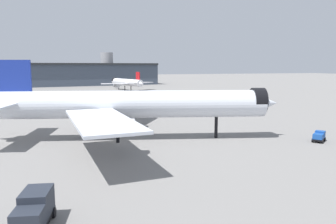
{
  "coord_description": "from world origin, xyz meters",
  "views": [
    {
      "loc": [
        -9.06,
        -57.51,
        13.63
      ],
      "look_at": [
        9.57,
        -0.33,
        5.07
      ],
      "focal_mm": 34.71,
      "sensor_mm": 36.0,
      "label": 1
    }
  ],
  "objects_px": {
    "service_truck_front": "(34,210)",
    "traffic_cone_wingtip": "(195,113)",
    "baggage_tug_wing": "(319,136)",
    "airliner_far_taxiway": "(127,82)",
    "airliner_near_gate": "(130,105)",
    "baggage_cart_trailing": "(136,110)"
  },
  "relations": [
    {
      "from": "service_truck_front",
      "to": "baggage_cart_trailing",
      "type": "height_order",
      "value": "service_truck_front"
    },
    {
      "from": "airliner_near_gate",
      "to": "airliner_far_taxiway",
      "type": "relative_size",
      "value": 1.61
    },
    {
      "from": "airliner_near_gate",
      "to": "baggage_tug_wing",
      "type": "height_order",
      "value": "airliner_near_gate"
    },
    {
      "from": "baggage_cart_trailing",
      "to": "airliner_near_gate",
      "type": "bearing_deg",
      "value": 62.15
    },
    {
      "from": "airliner_far_taxiway",
      "to": "baggage_tug_wing",
      "type": "relative_size",
      "value": 9.71
    },
    {
      "from": "service_truck_front",
      "to": "traffic_cone_wingtip",
      "type": "height_order",
      "value": "service_truck_front"
    },
    {
      "from": "baggage_cart_trailing",
      "to": "service_truck_front",
      "type": "bearing_deg",
      "value": 56.65
    },
    {
      "from": "airliner_far_taxiway",
      "to": "baggage_cart_trailing",
      "type": "bearing_deg",
      "value": 153.93
    },
    {
      "from": "service_truck_front",
      "to": "baggage_tug_wing",
      "type": "xyz_separation_m",
      "value": [
        46.61,
        18.16,
        -0.62
      ]
    },
    {
      "from": "airliner_far_taxiway",
      "to": "service_truck_front",
      "type": "xyz_separation_m",
      "value": [
        -36.69,
        -150.09,
        -3.04
      ]
    },
    {
      "from": "service_truck_front",
      "to": "traffic_cone_wingtip",
      "type": "distance_m",
      "value": 68.05
    },
    {
      "from": "service_truck_front",
      "to": "traffic_cone_wingtip",
      "type": "relative_size",
      "value": 9.84
    },
    {
      "from": "traffic_cone_wingtip",
      "to": "airliner_far_taxiway",
      "type": "bearing_deg",
      "value": 90.91
    },
    {
      "from": "traffic_cone_wingtip",
      "to": "airliner_near_gate",
      "type": "bearing_deg",
      "value": -132.98
    },
    {
      "from": "traffic_cone_wingtip",
      "to": "baggage_tug_wing",
      "type": "bearing_deg",
      "value": -77.54
    },
    {
      "from": "baggage_cart_trailing",
      "to": "airliner_far_taxiway",
      "type": "bearing_deg",
      "value": -112.97
    },
    {
      "from": "airliner_far_taxiway",
      "to": "service_truck_front",
      "type": "relative_size",
      "value": 5.87
    },
    {
      "from": "service_truck_front",
      "to": "baggage_tug_wing",
      "type": "relative_size",
      "value": 1.65
    },
    {
      "from": "airliner_far_taxiway",
      "to": "baggage_tug_wing",
      "type": "height_order",
      "value": "airliner_far_taxiway"
    },
    {
      "from": "service_truck_front",
      "to": "traffic_cone_wingtip",
      "type": "bearing_deg",
      "value": 156.71
    },
    {
      "from": "airliner_near_gate",
      "to": "baggage_cart_trailing",
      "type": "xyz_separation_m",
      "value": [
        8.25,
        32.84,
        -5.49
      ]
    },
    {
      "from": "airliner_far_taxiway",
      "to": "traffic_cone_wingtip",
      "type": "height_order",
      "value": "airliner_far_taxiway"
    }
  ]
}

